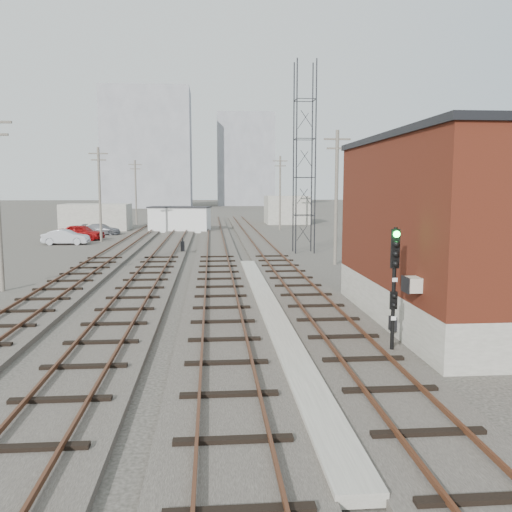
{
  "coord_description": "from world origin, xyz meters",
  "views": [
    {
      "loc": [
        -1.89,
        -8.01,
        5.23
      ],
      "look_at": [
        0.07,
        15.74,
        2.2
      ],
      "focal_mm": 38.0,
      "sensor_mm": 36.0,
      "label": 1
    }
  ],
  "objects": [
    {
      "name": "track_mid_left",
      "position": [
        -5.5,
        39.0,
        0.11
      ],
      "size": [
        3.2,
        90.0,
        0.39
      ],
      "color": "#332D28",
      "rests_on": "ground"
    },
    {
      "name": "utility_pole_right_a",
      "position": [
        6.5,
        28.0,
        4.8
      ],
      "size": [
        1.8,
        0.24,
        9.0
      ],
      "color": "#595147",
      "rests_on": "ground"
    },
    {
      "name": "shed_left",
      "position": [
        -16.0,
        60.0,
        1.6
      ],
      "size": [
        8.0,
        5.0,
        3.2
      ],
      "primitive_type": "cube",
      "color": "gray",
      "rests_on": "ground"
    },
    {
      "name": "car_grey",
      "position": [
        -14.08,
        53.23,
        0.6
      ],
      "size": [
        4.35,
        2.23,
        1.21
      ],
      "primitive_type": "imported",
      "rotation": [
        0.0,
        0.0,
        1.44
      ],
      "color": "slate",
      "rests_on": "ground"
    },
    {
      "name": "car_silver",
      "position": [
        -15.24,
        42.72,
        0.69
      ],
      "size": [
        4.2,
        1.57,
        1.37
      ],
      "primitive_type": "imported",
      "rotation": [
        0.0,
        0.0,
        1.54
      ],
      "color": "#ACAEB4",
      "rests_on": "ground"
    },
    {
      "name": "utility_pole_left_c",
      "position": [
        -12.5,
        70.0,
        4.8
      ],
      "size": [
        1.8,
        0.24,
        9.0
      ],
      "color": "#595147",
      "rests_on": "ground"
    },
    {
      "name": "shed_right",
      "position": [
        9.0,
        70.0,
        2.0
      ],
      "size": [
        6.0,
        6.0,
        4.0
      ],
      "primitive_type": "cube",
      "color": "gray",
      "rests_on": "ground"
    },
    {
      "name": "platform_curb",
      "position": [
        0.5,
        14.0,
        0.13
      ],
      "size": [
        0.9,
        28.0,
        0.26
      ],
      "primitive_type": "cube",
      "color": "gray",
      "rests_on": "ground"
    },
    {
      "name": "site_trailer",
      "position": [
        -5.6,
        56.15,
        1.51
      ],
      "size": [
        7.55,
        4.27,
        3.0
      ],
      "rotation": [
        0.0,
        0.0,
        -0.17
      ],
      "color": "silver",
      "rests_on": "ground"
    },
    {
      "name": "car_red",
      "position": [
        -14.83,
        47.03,
        0.78
      ],
      "size": [
        4.86,
        2.83,
        1.56
      ],
      "primitive_type": "imported",
      "rotation": [
        0.0,
        0.0,
        1.34
      ],
      "color": "maroon",
      "rests_on": "ground"
    },
    {
      "name": "signal_mast",
      "position": [
        3.7,
        7.98,
        2.36
      ],
      "size": [
        0.4,
        0.41,
        4.02
      ],
      "color": "gray",
      "rests_on": "ground"
    },
    {
      "name": "track_right",
      "position": [
        2.5,
        39.0,
        0.11
      ],
      "size": [
        3.2,
        90.0,
        0.39
      ],
      "color": "#332D28",
      "rests_on": "ground"
    },
    {
      "name": "utility_pole_right_b",
      "position": [
        6.5,
        58.0,
        4.8
      ],
      "size": [
        1.8,
        0.24,
        9.0
      ],
      "color": "#595147",
      "rests_on": "ground"
    },
    {
      "name": "lattice_tower",
      "position": [
        5.5,
        35.0,
        7.5
      ],
      "size": [
        1.6,
        1.6,
        15.0
      ],
      "color": "black",
      "rests_on": "ground"
    },
    {
      "name": "utility_pole_left_b",
      "position": [
        -12.5,
        45.0,
        4.8
      ],
      "size": [
        1.8,
        0.24,
        9.0
      ],
      "color": "#595147",
      "rests_on": "ground"
    },
    {
      "name": "track_mid_right",
      "position": [
        -1.5,
        39.0,
        0.11
      ],
      "size": [
        3.2,
        90.0,
        0.39
      ],
      "color": "#332D28",
      "rests_on": "ground"
    },
    {
      "name": "switch_stand",
      "position": [
        -4.2,
        34.98,
        0.55
      ],
      "size": [
        0.33,
        0.33,
        1.16
      ],
      "rotation": [
        0.0,
        0.0,
        0.28
      ],
      "color": "black",
      "rests_on": "ground"
    },
    {
      "name": "apartment_right",
      "position": [
        8.0,
        150.0,
        13.0
      ],
      "size": [
        16.0,
        12.0,
        26.0
      ],
      "primitive_type": "cube",
      "color": "gray",
      "rests_on": "ground"
    },
    {
      "name": "track_left",
      "position": [
        -9.5,
        39.0,
        0.11
      ],
      "size": [
        3.2,
        90.0,
        0.39
      ],
      "color": "#332D28",
      "rests_on": "ground"
    },
    {
      "name": "apartment_left",
      "position": [
        -18.0,
        135.0,
        15.0
      ],
      "size": [
        22.0,
        14.0,
        30.0
      ],
      "primitive_type": "cube",
      "color": "gray",
      "rests_on": "ground"
    },
    {
      "name": "ground",
      "position": [
        0.0,
        60.0,
        0.0
      ],
      "size": [
        320.0,
        320.0,
        0.0
      ],
      "primitive_type": "plane",
      "color": "#282621",
      "rests_on": "ground"
    },
    {
      "name": "brick_building",
      "position": [
        7.5,
        12.0,
        3.63
      ],
      "size": [
        6.54,
        12.2,
        7.22
      ],
      "color": "gray",
      "rests_on": "ground"
    }
  ]
}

